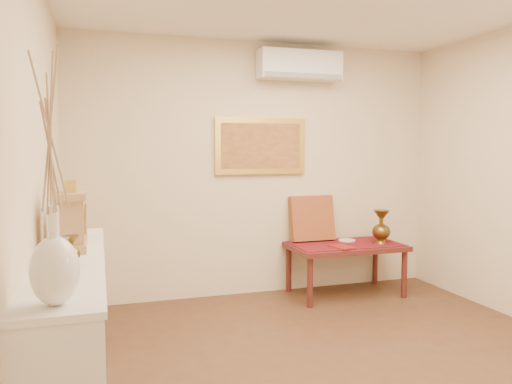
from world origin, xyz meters
name	(u,v)px	position (x,y,z in m)	size (l,w,h in m)	color
floor	(363,383)	(0.00, 0.00, 0.00)	(4.50, 4.50, 0.00)	brown
wall_back	(260,169)	(0.00, 2.25, 1.35)	(4.00, 0.02, 2.70)	beige
wall_left	(31,191)	(-2.00, 0.00, 1.35)	(0.02, 4.50, 2.70)	beige
white_vase	(52,179)	(-1.82, -0.87, 1.46)	(0.18, 0.18, 0.96)	silver
candlestick	(63,260)	(-1.82, -0.54, 1.08)	(0.10, 0.10, 0.20)	silver
brass_urn_small	(71,246)	(-1.80, -0.21, 1.08)	(0.09, 0.09, 0.20)	brown
table_cloth	(346,244)	(0.85, 1.88, 0.55)	(1.14, 0.59, 0.01)	maroon
brass_urn_tall	(381,223)	(1.22, 1.77, 0.78)	(0.19, 0.19, 0.44)	brown
plate	(347,240)	(0.93, 2.01, 0.56)	(0.19, 0.19, 0.01)	silver
menu	(342,247)	(0.72, 1.70, 0.56)	(0.18, 0.25, 0.01)	maroon
cushion	(312,218)	(0.57, 2.15, 0.81)	(0.50, 0.10, 0.50)	maroon
display_ledge	(72,344)	(-1.82, 0.00, 0.49)	(0.37, 2.02, 0.98)	silver
mantel_clock	(72,220)	(-1.81, 0.23, 1.15)	(0.17, 0.36, 0.41)	tan
wooden_chest	(74,220)	(-1.82, 0.61, 1.10)	(0.16, 0.21, 0.24)	tan
low_table	(346,250)	(0.85, 1.88, 0.48)	(1.20, 0.70, 0.55)	#521D18
painting	(261,146)	(0.00, 2.22, 1.60)	(1.00, 0.06, 0.60)	gold
ac_unit	(300,66)	(0.40, 2.12, 2.45)	(0.90, 0.25, 0.30)	white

